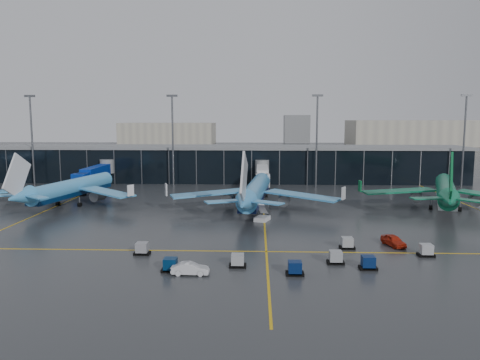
{
  "coord_description": "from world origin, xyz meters",
  "views": [
    {
      "loc": [
        8.68,
        -79.96,
        18.77
      ],
      "look_at": [
        5.0,
        18.0,
        6.0
      ],
      "focal_mm": 35.0,
      "sensor_mm": 36.0,
      "label": 1
    }
  ],
  "objects_px": {
    "airliner_klm_near": "(255,180)",
    "service_van_red": "(393,241)",
    "airliner_aer_lingus": "(446,179)",
    "mobile_airstair": "(262,217)",
    "baggage_carts": "(291,257)",
    "service_van_white": "(190,269)",
    "airliner_arkefly": "(73,178)"
  },
  "relations": [
    {
      "from": "airliner_klm_near",
      "to": "service_van_red",
      "type": "bearing_deg",
      "value": -46.78
    },
    {
      "from": "airliner_aer_lingus",
      "to": "service_van_red",
      "type": "distance_m",
      "value": 36.07
    },
    {
      "from": "airliner_klm_near",
      "to": "service_van_red",
      "type": "xyz_separation_m",
      "value": [
        20.75,
        -26.92,
        -5.57
      ]
    },
    {
      "from": "airliner_aer_lingus",
      "to": "mobile_airstair",
      "type": "bearing_deg",
      "value": -141.38
    },
    {
      "from": "airliner_klm_near",
      "to": "baggage_carts",
      "type": "distance_m",
      "value": 36.52
    },
    {
      "from": "baggage_carts",
      "to": "service_van_white",
      "type": "xyz_separation_m",
      "value": [
        -12.62,
        -5.26,
        -0.0
      ]
    },
    {
      "from": "airliner_arkefly",
      "to": "airliner_aer_lingus",
      "type": "distance_m",
      "value": 80.37
    },
    {
      "from": "airliner_klm_near",
      "to": "airliner_aer_lingus",
      "type": "bearing_deg",
      "value": 9.99
    },
    {
      "from": "airliner_arkefly",
      "to": "service_van_white",
      "type": "xyz_separation_m",
      "value": [
        32.61,
        -46.04,
        -5.23
      ]
    },
    {
      "from": "mobile_airstair",
      "to": "airliner_arkefly",
      "type": "bearing_deg",
      "value": -178.89
    },
    {
      "from": "baggage_carts",
      "to": "service_van_white",
      "type": "relative_size",
      "value": 9.07
    },
    {
      "from": "airliner_arkefly",
      "to": "mobile_airstair",
      "type": "distance_m",
      "value": 44.65
    },
    {
      "from": "airliner_arkefly",
      "to": "airliner_aer_lingus",
      "type": "xyz_separation_m",
      "value": [
        80.34,
        -1.94,
        0.24
      ]
    },
    {
      "from": "airliner_aer_lingus",
      "to": "service_van_white",
      "type": "distance_m",
      "value": 65.21
    },
    {
      "from": "airliner_aer_lingus",
      "to": "service_van_red",
      "type": "height_order",
      "value": "airliner_aer_lingus"
    },
    {
      "from": "service_van_red",
      "to": "baggage_carts",
      "type": "bearing_deg",
      "value": -166.93
    },
    {
      "from": "airliner_arkefly",
      "to": "service_van_red",
      "type": "height_order",
      "value": "airliner_arkefly"
    },
    {
      "from": "baggage_carts",
      "to": "airliner_aer_lingus",
      "type": "bearing_deg",
      "value": 47.87
    },
    {
      "from": "airliner_arkefly",
      "to": "mobile_airstair",
      "type": "relative_size",
      "value": 10.3
    },
    {
      "from": "mobile_airstair",
      "to": "service_van_white",
      "type": "height_order",
      "value": "mobile_airstair"
    },
    {
      "from": "baggage_carts",
      "to": "mobile_airstair",
      "type": "xyz_separation_m",
      "value": [
        -3.57,
        25.53,
        0.01
      ]
    },
    {
      "from": "service_van_red",
      "to": "airliner_aer_lingus",
      "type": "bearing_deg",
      "value": 41.17
    },
    {
      "from": "airliner_aer_lingus",
      "to": "airliner_arkefly",
      "type": "bearing_deg",
      "value": -161.73
    },
    {
      "from": "airliner_arkefly",
      "to": "mobile_airstair",
      "type": "bearing_deg",
      "value": -9.07
    },
    {
      "from": "mobile_airstair",
      "to": "airliner_aer_lingus",
      "type": "bearing_deg",
      "value": 40.17
    },
    {
      "from": "airliner_aer_lingus",
      "to": "service_van_white",
      "type": "bearing_deg",
      "value": -117.61
    },
    {
      "from": "service_van_red",
      "to": "airliner_arkefly",
      "type": "bearing_deg",
      "value": 136.29
    },
    {
      "from": "airliner_arkefly",
      "to": "service_van_white",
      "type": "distance_m",
      "value": 56.66
    },
    {
      "from": "airliner_aer_lingus",
      "to": "mobile_airstair",
      "type": "xyz_separation_m",
      "value": [
        -38.7,
        -13.3,
        -5.45
      ]
    },
    {
      "from": "airliner_aer_lingus",
      "to": "baggage_carts",
      "type": "distance_m",
      "value": 52.64
    },
    {
      "from": "service_van_white",
      "to": "service_van_red",
      "type": "bearing_deg",
      "value": -63.48
    },
    {
      "from": "baggage_carts",
      "to": "service_van_red",
      "type": "height_order",
      "value": "baggage_carts"
    }
  ]
}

